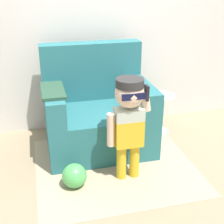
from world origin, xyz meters
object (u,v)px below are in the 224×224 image
(person_child, at_px, (129,114))
(side_table, at_px, (160,110))
(toy_ball, at_px, (74,176))
(armchair, at_px, (97,113))

(person_child, distance_m, side_table, 1.06)
(toy_ball, bearing_deg, person_child, 2.93)
(side_table, bearing_deg, person_child, -128.84)
(side_table, distance_m, toy_ball, 1.39)
(person_child, distance_m, toy_ball, 0.72)
(person_child, height_order, side_table, person_child)
(person_child, height_order, toy_ball, person_child)
(armchair, height_order, toy_ball, armchair)
(side_table, bearing_deg, toy_ball, -144.30)
(armchair, distance_m, person_child, 0.74)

